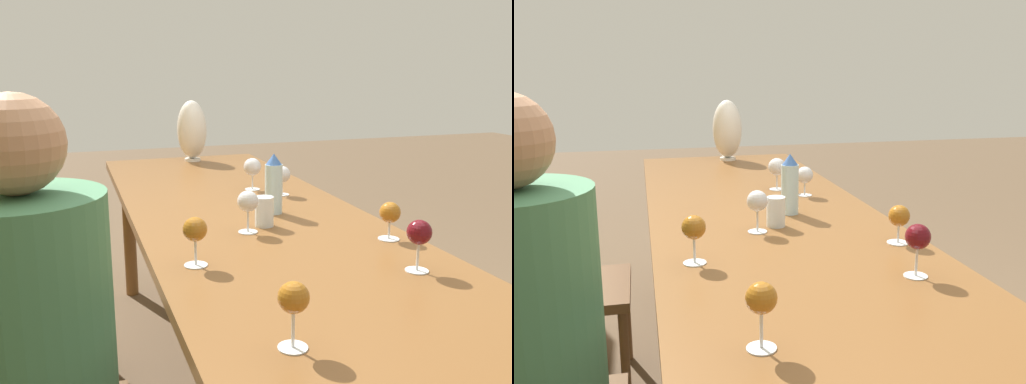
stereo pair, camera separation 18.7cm
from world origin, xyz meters
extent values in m
cube|color=brown|center=(0.00, 0.00, 0.75)|extent=(3.07, 0.84, 0.04)
cylinder|color=brown|center=(1.44, -0.32, 0.36)|extent=(0.07, 0.07, 0.73)
cylinder|color=brown|center=(1.44, 0.32, 0.36)|extent=(0.07, 0.07, 0.73)
cylinder|color=#ADCCD6|center=(0.19, -0.09, 0.86)|extent=(0.06, 0.06, 0.18)
cone|color=#33599E|center=(0.19, -0.09, 0.97)|extent=(0.06, 0.06, 0.04)
cylinder|color=silver|center=(0.05, 0.00, 0.82)|extent=(0.06, 0.06, 0.10)
cylinder|color=silver|center=(1.40, -0.04, 0.78)|extent=(0.09, 0.09, 0.01)
ellipsoid|color=silver|center=(1.40, -0.04, 0.95)|extent=(0.16, 0.16, 0.32)
cylinder|color=silver|center=(-0.49, -0.25, 0.77)|extent=(0.06, 0.06, 0.00)
cylinder|color=silver|center=(-0.49, -0.25, 0.81)|extent=(0.01, 0.01, 0.08)
sphere|color=#510C14|center=(-0.49, -0.25, 0.88)|extent=(0.07, 0.07, 0.07)
cylinder|color=silver|center=(-0.01, 0.08, 0.77)|extent=(0.06, 0.06, 0.00)
cylinder|color=silver|center=(-0.01, 0.08, 0.81)|extent=(0.01, 0.01, 0.07)
sphere|color=silver|center=(-0.01, 0.08, 0.88)|extent=(0.07, 0.07, 0.07)
cylinder|color=silver|center=(0.46, -0.22, 0.77)|extent=(0.06, 0.06, 0.00)
cylinder|color=silver|center=(0.46, -0.22, 0.80)|extent=(0.01, 0.01, 0.06)
sphere|color=silver|center=(0.46, -0.22, 0.86)|extent=(0.07, 0.07, 0.07)
cylinder|color=silver|center=(0.59, -0.14, 0.77)|extent=(0.07, 0.07, 0.00)
cylinder|color=silver|center=(0.59, -0.14, 0.81)|extent=(0.01, 0.01, 0.07)
sphere|color=silver|center=(0.59, -0.14, 0.87)|extent=(0.08, 0.08, 0.08)
cylinder|color=silver|center=(-0.26, 0.31, 0.77)|extent=(0.07, 0.07, 0.00)
cylinder|color=silver|center=(-0.26, 0.31, 0.81)|extent=(0.01, 0.01, 0.07)
sphere|color=#995B19|center=(-0.26, 0.31, 0.87)|extent=(0.07, 0.07, 0.07)
cylinder|color=silver|center=(-0.22, -0.33, 0.77)|extent=(0.07, 0.07, 0.00)
cylinder|color=silver|center=(-0.22, -0.33, 0.80)|extent=(0.01, 0.01, 0.06)
sphere|color=#995B19|center=(-0.22, -0.33, 0.86)|extent=(0.07, 0.07, 0.07)
cylinder|color=silver|center=(-0.77, 0.23, 0.77)|extent=(0.06, 0.06, 0.00)
cylinder|color=silver|center=(-0.77, 0.23, 0.81)|extent=(0.01, 0.01, 0.08)
sphere|color=#995B19|center=(-0.77, 0.23, 0.88)|extent=(0.06, 0.06, 0.06)
cube|color=brown|center=(0.48, 0.73, 0.42)|extent=(0.44, 0.44, 0.04)
cylinder|color=brown|center=(0.29, 0.54, 0.20)|extent=(0.04, 0.04, 0.40)
cylinder|color=brown|center=(0.67, 0.54, 0.20)|extent=(0.04, 0.04, 0.40)
cylinder|color=brown|center=(0.67, 0.92, 0.20)|extent=(0.04, 0.04, 0.40)
cylinder|color=#3D704C|center=(-0.46, 0.73, 0.75)|extent=(0.37, 0.37, 0.60)
sphere|color=#9E7051|center=(-0.46, 0.73, 1.15)|extent=(0.22, 0.22, 0.22)
camera|label=1|loc=(-1.72, 0.62, 1.32)|focal=40.00mm
camera|label=2|loc=(-1.77, 0.44, 1.32)|focal=40.00mm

